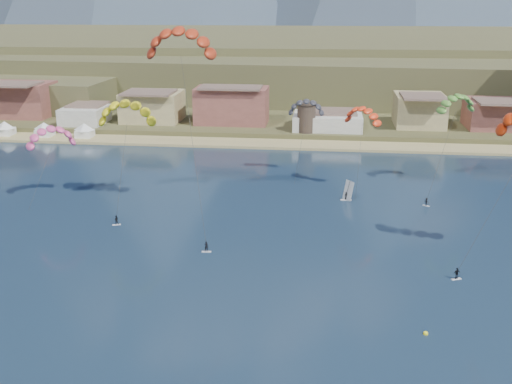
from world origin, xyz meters
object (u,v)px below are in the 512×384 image
windsurfer (347,194)px  buoy (426,333)px  kitesurfer_yellow (126,109)px  watchtower (306,117)px  kitesurfer_red (180,38)px  kitesurfer_green (457,101)px

windsurfer → buoy: windsurfer is taller
buoy → kitesurfer_yellow: bearing=138.5°
watchtower → kitesurfer_yellow: kitesurfer_yellow is taller
kitesurfer_red → windsurfer: (30.07, 13.95, -31.63)m
kitesurfer_red → kitesurfer_yellow: 21.21m
kitesurfer_yellow → kitesurfer_green: kitesurfer_yellow is taller
kitesurfer_red → windsurfer: size_ratio=9.24×
buoy → watchtower: bearing=100.1°
watchtower → buoy: (18.91, -105.81, -6.26)m
kitesurfer_green → buoy: 66.87m
kitesurfer_yellow → windsurfer: size_ratio=5.79×
kitesurfer_red → windsurfer: 45.82m
watchtower → windsurfer: 55.73m
windsurfer → buoy: size_ratio=6.43×
kitesurfer_red → kitesurfer_green: kitesurfer_red is taller
watchtower → buoy: watchtower is taller
watchtower → windsurfer: watchtower is taller
kitesurfer_green → windsurfer: 30.40m
kitesurfer_red → kitesurfer_green: (52.16, 25.43, -14.17)m
kitesurfer_green → windsurfer: size_ratio=5.73×
watchtower → kitesurfer_yellow: 69.46m
kitesurfer_green → watchtower: bearing=127.1°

